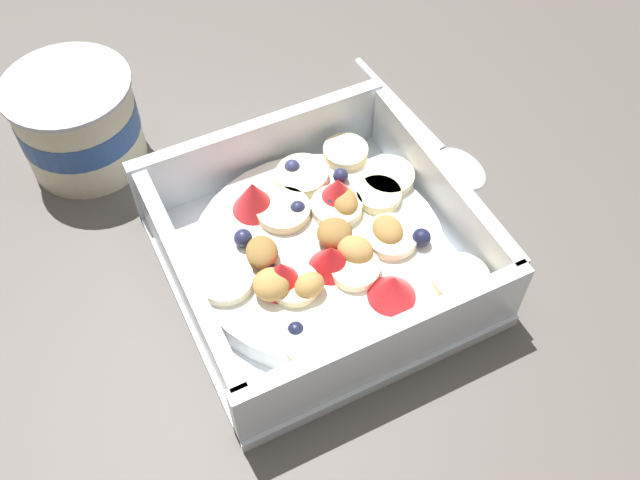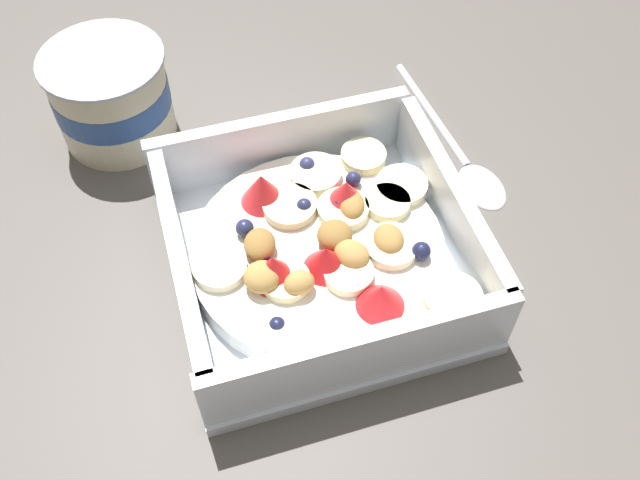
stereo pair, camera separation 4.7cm
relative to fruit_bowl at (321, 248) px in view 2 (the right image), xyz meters
The scene contains 4 objects.
ground_plane 0.02m from the fruit_bowl, 139.72° to the right, with size 2.40×2.40×0.00m, color #56514C.
fruit_bowl is the anchor object (origin of this frame).
spoon 0.15m from the fruit_bowl, 24.06° to the left, with size 0.04×0.17×0.01m.
yogurt_cup 0.21m from the fruit_bowl, 123.58° to the left, with size 0.09×0.09×0.07m.
Camera 2 is at (-0.08, -0.27, 0.40)m, focal length 39.98 mm.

